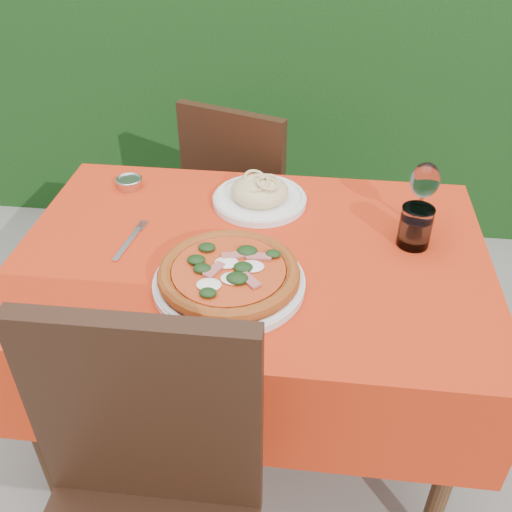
# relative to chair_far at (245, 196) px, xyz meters

# --- Properties ---
(ground) EXTENTS (60.00, 60.00, 0.00)m
(ground) POSITION_rel_chair_far_xyz_m (0.11, -0.67, -0.51)
(ground) COLOR slate
(ground) RESTS_ON ground
(hedge) EXTENTS (3.20, 0.55, 1.78)m
(hedge) POSITION_rel_chair_far_xyz_m (0.11, 0.88, 0.40)
(hedge) COLOR black
(hedge) RESTS_ON ground
(dining_table) EXTENTS (1.26, 0.86, 0.75)m
(dining_table) POSITION_rel_chair_far_xyz_m (0.11, -0.67, 0.08)
(dining_table) COLOR #4E2E19
(dining_table) RESTS_ON ground
(chair_far) EXTENTS (0.52, 0.52, 0.90)m
(chair_far) POSITION_rel_chair_far_xyz_m (0.00, 0.00, 0.00)
(chair_far) COLOR black
(chair_far) RESTS_ON ground
(pizza_plate) EXTENTS (0.38, 0.38, 0.07)m
(pizza_plate) POSITION_rel_chair_far_xyz_m (0.08, -0.83, 0.27)
(pizza_plate) COLOR silver
(pizza_plate) RESTS_ON dining_table
(pasta_plate) EXTENTS (0.28, 0.28, 0.08)m
(pasta_plate) POSITION_rel_chair_far_xyz_m (0.11, -0.43, 0.26)
(pasta_plate) COLOR white
(pasta_plate) RESTS_ON dining_table
(water_glass) EXTENTS (0.09, 0.09, 0.11)m
(water_glass) POSITION_rel_chair_far_xyz_m (0.54, -0.59, 0.28)
(water_glass) COLOR silver
(water_glass) RESTS_ON dining_table
(wine_glass) EXTENTS (0.08, 0.08, 0.20)m
(wine_glass) POSITION_rel_chair_far_xyz_m (0.56, -0.50, 0.37)
(wine_glass) COLOR silver
(wine_glass) RESTS_ON dining_table
(fork) EXTENTS (0.05, 0.22, 0.01)m
(fork) POSITION_rel_chair_far_xyz_m (-0.22, -0.69, 0.24)
(fork) COLOR silver
(fork) RESTS_ON dining_table
(steel_ramekin) EXTENTS (0.08, 0.08, 0.03)m
(steel_ramekin) POSITION_rel_chair_far_xyz_m (-0.31, -0.38, 0.25)
(steel_ramekin) COLOR silver
(steel_ramekin) RESTS_ON dining_table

